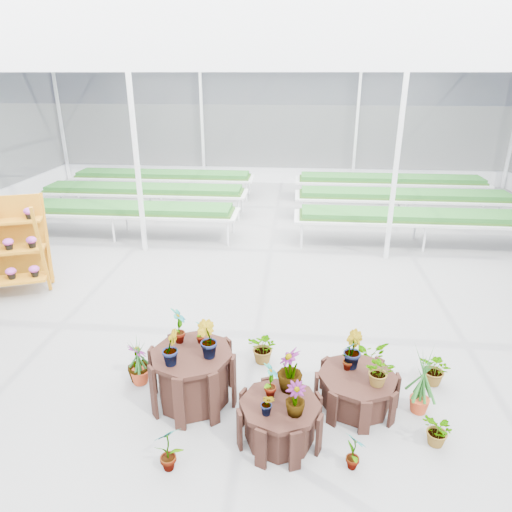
{
  "coord_description": "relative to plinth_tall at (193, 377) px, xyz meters",
  "views": [
    {
      "loc": [
        0.77,
        -6.51,
        4.2
      ],
      "look_at": [
        0.13,
        0.64,
        1.3
      ],
      "focal_mm": 32.0,
      "sensor_mm": 36.0,
      "label": 1
    }
  ],
  "objects": [
    {
      "name": "plinth_mid",
      "position": [
        1.2,
        -0.6,
        -0.12
      ],
      "size": [
        1.33,
        1.33,
        0.53
      ],
      "primitive_type": "cylinder",
      "rotation": [
        0.0,
        0.0,
        0.39
      ],
      "color": "black",
      "rests_on": "ground"
    },
    {
      "name": "nursery_benches",
      "position": [
        0.53,
        8.72,
        0.03
      ],
      "size": [
        16.0,
        7.0,
        0.84
      ],
      "primitive_type": null,
      "color": "silver",
      "rests_on": "ground"
    },
    {
      "name": "plinth_tall",
      "position": [
        0.0,
        0.0,
        0.0
      ],
      "size": [
        1.22,
        1.22,
        0.77
      ],
      "primitive_type": "cylinder",
      "rotation": [
        0.0,
        0.0,
        -0.08
      ],
      "color": "black",
      "rests_on": "ground"
    },
    {
      "name": "plinth_low",
      "position": [
        2.2,
        0.1,
        -0.14
      ],
      "size": [
        1.16,
        1.16,
        0.49
      ],
      "primitive_type": "cylinder",
      "rotation": [
        0.0,
        0.0,
        0.08
      ],
      "color": "black",
      "rests_on": "ground"
    },
    {
      "name": "ground_plane",
      "position": [
        0.53,
        1.52,
        -0.39
      ],
      "size": [
        24.0,
        24.0,
        0.0
      ],
      "primitive_type": "plane",
      "color": "gray",
      "rests_on": "ground"
    },
    {
      "name": "steel_frame",
      "position": [
        0.53,
        1.52,
        1.86
      ],
      "size": [
        18.0,
        24.0,
        4.5
      ],
      "primitive_type": null,
      "color": "silver",
      "rests_on": "ground"
    },
    {
      "name": "greenhouse_shell",
      "position": [
        0.53,
        1.52,
        1.86
      ],
      "size": [
        18.0,
        24.0,
        4.5
      ],
      "primitive_type": null,
      "color": "white",
      "rests_on": "ground"
    },
    {
      "name": "nursery_plants",
      "position": [
        1.39,
        0.2,
        0.08
      ],
      "size": [
        4.8,
        2.61,
        1.31
      ],
      "color": "#215920",
      "rests_on": "ground"
    }
  ]
}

